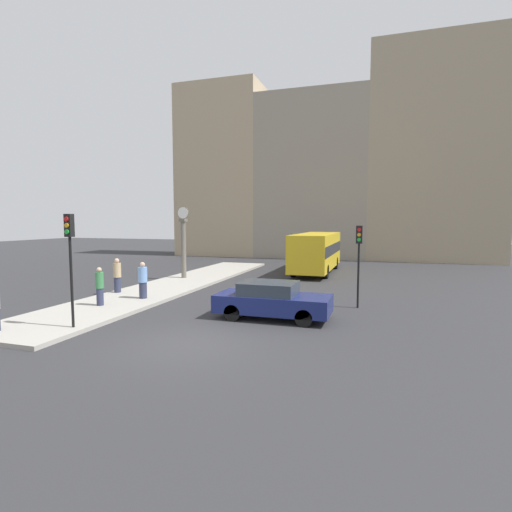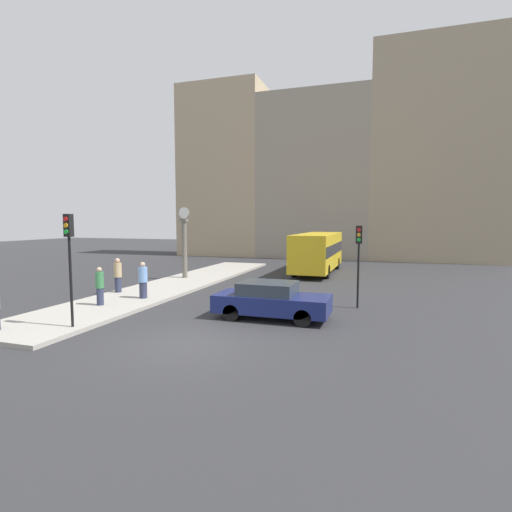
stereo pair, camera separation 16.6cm
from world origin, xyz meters
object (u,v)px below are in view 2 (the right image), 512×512
(bus_distant, at_px, (318,250))
(pedestrian_tan_coat, at_px, (118,275))
(sedan_car, at_px, (271,300))
(traffic_light_far, at_px, (359,249))
(pedestrian_green_hoodie, at_px, (100,286))
(pedestrian_blue_stripe, at_px, (143,280))
(street_clock, at_px, (184,243))
(traffic_light_near, at_px, (69,247))

(bus_distant, relative_size, pedestrian_tan_coat, 5.09)
(sedan_car, bearing_deg, traffic_light_far, 44.34)
(sedan_car, distance_m, pedestrian_green_hoodie, 7.45)
(traffic_light_far, height_order, pedestrian_blue_stripe, traffic_light_far)
(sedan_car, bearing_deg, pedestrian_tan_coat, 165.47)
(sedan_car, bearing_deg, pedestrian_green_hoodie, -175.44)
(pedestrian_blue_stripe, bearing_deg, street_clock, 101.88)
(traffic_light_near, height_order, pedestrian_green_hoodie, traffic_light_near)
(bus_distant, bearing_deg, pedestrian_tan_coat, -124.53)
(bus_distant, bearing_deg, pedestrian_green_hoodie, -115.10)
(bus_distant, height_order, pedestrian_tan_coat, bus_distant)
(traffic_light_far, distance_m, pedestrian_tan_coat, 11.80)
(pedestrian_green_hoodie, bearing_deg, sedan_car, 4.56)
(bus_distant, distance_m, traffic_light_near, 18.63)
(sedan_car, relative_size, pedestrian_tan_coat, 2.54)
(pedestrian_green_hoodie, bearing_deg, traffic_light_far, 18.71)
(bus_distant, distance_m, pedestrian_tan_coat, 14.29)
(sedan_car, height_order, pedestrian_green_hoodie, pedestrian_green_hoodie)
(pedestrian_green_hoodie, height_order, pedestrian_tan_coat, pedestrian_tan_coat)
(sedan_car, height_order, pedestrian_blue_stripe, pedestrian_blue_stripe)
(pedestrian_blue_stripe, xyz_separation_m, pedestrian_tan_coat, (-2.10, 0.93, 0.02))
(traffic_light_far, bearing_deg, bus_distant, 107.94)
(traffic_light_far, height_order, pedestrian_tan_coat, traffic_light_far)
(bus_distant, height_order, street_clock, street_clock)
(sedan_car, relative_size, pedestrian_blue_stripe, 2.58)
(sedan_car, distance_m, street_clock, 11.34)
(sedan_car, xyz_separation_m, pedestrian_blue_stripe, (-6.58, 1.32, 0.27))
(sedan_car, relative_size, traffic_light_far, 1.23)
(sedan_car, bearing_deg, street_clock, 135.18)
(street_clock, height_order, pedestrian_tan_coat, street_clock)
(sedan_car, height_order, street_clock, street_clock)
(bus_distant, distance_m, pedestrian_green_hoodie, 16.14)
(pedestrian_green_hoodie, relative_size, pedestrian_blue_stripe, 0.96)
(traffic_light_near, height_order, traffic_light_far, traffic_light_near)
(pedestrian_green_hoodie, bearing_deg, pedestrian_blue_stripe, 66.18)
(traffic_light_far, bearing_deg, sedan_car, -135.66)
(bus_distant, xyz_separation_m, pedestrian_tan_coat, (-8.09, -11.77, -0.60))
(sedan_car, relative_size, pedestrian_green_hoodie, 2.67)
(traffic_light_near, relative_size, traffic_light_far, 1.08)
(traffic_light_near, height_order, pedestrian_tan_coat, traffic_light_near)
(pedestrian_blue_stripe, bearing_deg, traffic_light_far, 9.59)
(traffic_light_far, xyz_separation_m, street_clock, (-10.97, 4.97, -0.21))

